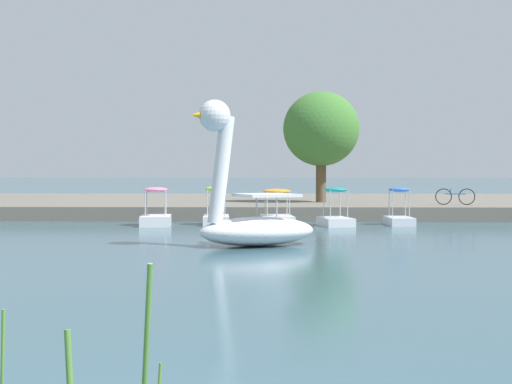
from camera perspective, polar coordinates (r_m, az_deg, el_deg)
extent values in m
cube|color=#6B665B|center=(38.34, 0.22, -1.00)|extent=(127.85, 19.35, 0.60)
ellipsoid|color=white|center=(19.23, 0.12, -3.21)|extent=(3.73, 2.94, 0.79)
cylinder|color=white|center=(18.79, -2.86, 1.81)|extent=(0.86, 0.67, 2.92)
sphere|color=white|center=(18.79, -3.39, 6.22)|extent=(1.12, 1.12, 0.85)
cone|color=yellow|center=(18.69, -4.38, 6.25)|extent=(0.75, 0.67, 0.47)
cube|color=white|center=(19.27, 0.84, -0.26)|extent=(1.96, 2.03, 0.08)
cylinder|color=silver|center=(19.94, 0.05, -1.05)|extent=(0.04, 0.04, 0.59)
cylinder|color=silver|center=(18.63, 1.69, -1.23)|extent=(0.04, 0.04, 0.59)
cube|color=white|center=(27.44, 11.56, -2.33)|extent=(0.98, 1.79, 0.31)
ellipsoid|color=blue|center=(27.39, 11.57, 0.20)|extent=(0.83, 0.83, 0.20)
cylinder|color=#B7B7BF|center=(27.65, 10.77, -0.88)|extent=(0.04, 0.04, 1.06)
cylinder|color=#B7B7BF|center=(27.79, 12.07, -0.87)|extent=(0.04, 0.04, 1.06)
cylinder|color=#B7B7BF|center=(27.03, 11.05, -0.94)|extent=(0.04, 0.04, 1.06)
cylinder|color=#B7B7BF|center=(27.17, 12.37, -0.93)|extent=(0.04, 0.04, 1.06)
cube|color=white|center=(26.67, 6.47, -2.41)|extent=(1.38, 2.03, 0.31)
ellipsoid|color=teal|center=(26.62, 6.47, 0.19)|extent=(1.04, 1.32, 0.20)
cylinder|color=#B7B7BF|center=(27.00, 5.52, -0.91)|extent=(0.04, 0.04, 1.05)
cylinder|color=#B7B7BF|center=(27.18, 6.86, -0.90)|extent=(0.04, 0.04, 1.05)
cylinder|color=#B7B7BF|center=(26.09, 6.06, -0.99)|extent=(0.04, 0.04, 1.05)
cylinder|color=#B7B7BF|center=(26.27, 7.45, -0.98)|extent=(0.04, 0.04, 1.05)
cube|color=white|center=(26.82, 1.73, -2.32)|extent=(1.36, 2.23, 0.37)
ellipsoid|color=orange|center=(26.77, 1.73, 0.06)|extent=(1.16, 1.22, 0.20)
cylinder|color=#B7B7BF|center=(27.19, 0.75, -0.90)|extent=(0.04, 0.04, 0.93)
cylinder|color=#B7B7BF|center=(27.28, 2.53, -0.89)|extent=(0.04, 0.04, 0.93)
cylinder|color=#B7B7BF|center=(26.30, 0.90, -0.98)|extent=(0.04, 0.04, 0.93)
cylinder|color=#B7B7BF|center=(26.38, 2.75, -0.98)|extent=(0.04, 0.04, 0.93)
cube|color=white|center=(26.97, -3.26, -2.31)|extent=(1.12, 1.98, 0.37)
ellipsoid|color=#8CCC38|center=(26.91, -3.27, 0.26)|extent=(0.90, 1.07, 0.20)
cylinder|color=#B7B7BF|center=(27.34, -3.95, -0.80)|extent=(0.04, 0.04, 1.03)
cylinder|color=#B7B7BF|center=(27.33, -2.57, -0.79)|extent=(0.04, 0.04, 1.03)
cylinder|color=#B7B7BF|center=(26.53, -3.98, -0.87)|extent=(0.04, 0.04, 1.03)
cylinder|color=#B7B7BF|center=(26.52, -2.56, -0.86)|extent=(0.04, 0.04, 1.03)
cube|color=white|center=(26.84, -8.15, -2.31)|extent=(1.32, 2.05, 0.39)
ellipsoid|color=pink|center=(26.79, -8.16, 0.19)|extent=(1.04, 1.29, 0.20)
cylinder|color=#B7B7BF|center=(27.30, -8.87, -0.82)|extent=(0.04, 0.04, 0.98)
cylinder|color=#B7B7BF|center=(27.26, -7.33, -0.82)|extent=(0.04, 0.04, 0.98)
cylinder|color=#B7B7BF|center=(26.35, -9.01, -0.90)|extent=(0.04, 0.04, 0.98)
cylinder|color=#B7B7BF|center=(26.31, -7.42, -0.90)|extent=(0.04, 0.04, 0.98)
cylinder|color=brown|center=(33.91, 5.31, 1.85)|extent=(0.49, 0.49, 3.17)
ellipsoid|color=#427A33|center=(33.98, 5.32, 5.15)|extent=(3.79, 3.64, 3.59)
torus|color=black|center=(32.15, 16.77, -0.37)|extent=(0.72, 0.13, 0.72)
torus|color=black|center=(32.02, 15.01, -0.36)|extent=(0.72, 0.13, 0.72)
cube|color=#1E59A5|center=(32.08, 15.90, -0.15)|extent=(0.89, 0.15, 0.04)
cylinder|color=#1E59A5|center=(32.05, 15.55, 0.03)|extent=(0.03, 0.03, 0.31)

